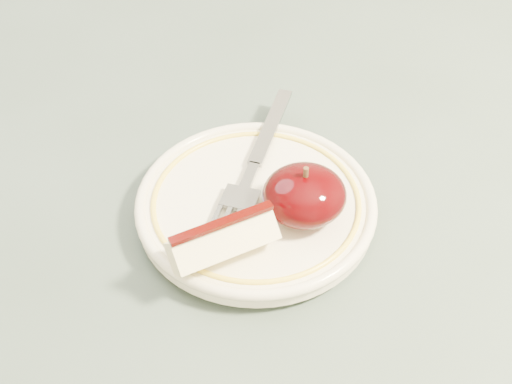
{
  "coord_description": "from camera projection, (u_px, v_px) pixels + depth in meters",
  "views": [
    {
      "loc": [
        -0.09,
        -0.41,
        1.16
      ],
      "look_at": [
        -0.04,
        -0.03,
        0.78
      ],
      "focal_mm": 50.0,
      "sensor_mm": 36.0,
      "label": 1
    }
  ],
  "objects": [
    {
      "name": "fork",
      "position": [
        254.0,
        165.0,
        0.57
      ],
      "size": [
        0.1,
        0.18,
        0.0
      ],
      "rotation": [
        0.0,
        0.0,
        1.15
      ],
      "color": "gray",
      "rests_on": "plate"
    },
    {
      "name": "table",
      "position": [
        291.0,
        250.0,
        0.65
      ],
      "size": [
        0.9,
        0.9,
        0.75
      ],
      "color": "brown",
      "rests_on": "ground"
    },
    {
      "name": "apple_wedge",
      "position": [
        223.0,
        240.0,
        0.5
      ],
      "size": [
        0.08,
        0.06,
        0.04
      ],
      "rotation": [
        0.0,
        0.0,
        0.34
      ],
      "color": "beige",
      "rests_on": "plate"
    },
    {
      "name": "apple_half",
      "position": [
        304.0,
        195.0,
        0.53
      ],
      "size": [
        0.06,
        0.06,
        0.05
      ],
      "color": "black",
      "rests_on": "plate"
    },
    {
      "name": "plate",
      "position": [
        256.0,
        205.0,
        0.55
      ],
      "size": [
        0.19,
        0.19,
        0.02
      ],
      "color": "#ECE4C6",
      "rests_on": "table"
    }
  ]
}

